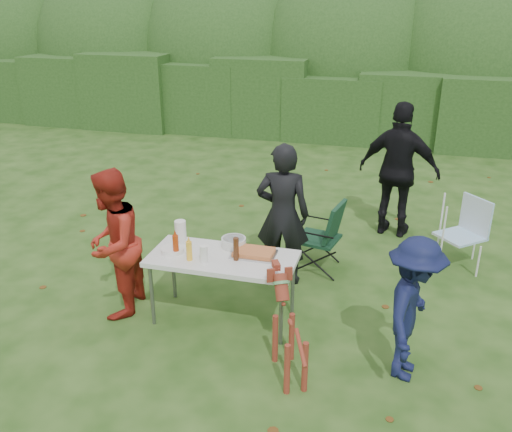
% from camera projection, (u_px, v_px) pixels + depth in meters
% --- Properties ---
extents(ground, '(80.00, 80.00, 0.00)m').
position_uv_depth(ground, '(229.00, 321.00, 5.74)').
color(ground, '#1E4211').
extents(hedge_row, '(22.00, 1.40, 1.70)m').
position_uv_depth(hedge_row, '(333.00, 103.00, 12.55)').
color(hedge_row, '#23471C').
rests_on(hedge_row, ground).
extents(shrub_backdrop, '(20.00, 2.60, 3.20)m').
position_uv_depth(shrub_backdrop, '(343.00, 61.00, 13.68)').
color(shrub_backdrop, '#3D6628').
rests_on(shrub_backdrop, ground).
extents(folding_table, '(1.50, 0.70, 0.74)m').
position_uv_depth(folding_table, '(223.00, 261.00, 5.51)').
color(folding_table, silver).
rests_on(folding_table, ground).
extents(person_cook, '(0.65, 0.46, 1.70)m').
position_uv_depth(person_cook, '(283.00, 215.00, 6.23)').
color(person_cook, black).
rests_on(person_cook, ground).
extents(person_red_jacket, '(0.69, 0.85, 1.61)m').
position_uv_depth(person_red_jacket, '(113.00, 244.00, 5.62)').
color(person_red_jacket, '#A32519').
rests_on(person_red_jacket, ground).
extents(person_black_puffy, '(1.18, 0.69, 1.89)m').
position_uv_depth(person_black_puffy, '(399.00, 171.00, 7.46)').
color(person_black_puffy, black).
rests_on(person_black_puffy, ground).
extents(child, '(0.64, 0.94, 1.35)m').
position_uv_depth(child, '(412.00, 310.00, 4.70)').
color(child, '#10163C').
rests_on(child, ground).
extents(dog, '(0.72, 0.97, 0.86)m').
position_uv_depth(dog, '(290.00, 335.00, 4.76)').
color(dog, maroon).
rests_on(dog, ground).
extents(camping_chair, '(0.67, 0.67, 0.91)m').
position_uv_depth(camping_chair, '(318.00, 235.00, 6.68)').
color(camping_chair, '#143823').
rests_on(camping_chair, ground).
extents(lawn_chair, '(0.74, 0.74, 0.89)m').
position_uv_depth(lawn_chair, '(460.00, 233.00, 6.73)').
color(lawn_chair, '#53A8E2').
rests_on(lawn_chair, ground).
extents(food_tray, '(0.45, 0.30, 0.02)m').
position_uv_depth(food_tray, '(254.00, 254.00, 5.52)').
color(food_tray, '#B7B7BA').
rests_on(food_tray, folding_table).
extents(focaccia_bread, '(0.40, 0.26, 0.04)m').
position_uv_depth(focaccia_bread, '(254.00, 252.00, 5.51)').
color(focaccia_bread, '#CB713B').
rests_on(focaccia_bread, food_tray).
extents(mustard_bottle, '(0.06, 0.06, 0.20)m').
position_uv_depth(mustard_bottle, '(189.00, 251.00, 5.39)').
color(mustard_bottle, yellow).
rests_on(mustard_bottle, folding_table).
extents(ketchup_bottle, '(0.06, 0.06, 0.22)m').
position_uv_depth(ketchup_bottle, '(176.00, 245.00, 5.48)').
color(ketchup_bottle, '#A7330C').
rests_on(ketchup_bottle, folding_table).
extents(beer_bottle, '(0.06, 0.06, 0.24)m').
position_uv_depth(beer_bottle, '(236.00, 249.00, 5.38)').
color(beer_bottle, '#47230F').
rests_on(beer_bottle, folding_table).
extents(paper_towel_roll, '(0.12, 0.12, 0.26)m').
position_uv_depth(paper_towel_roll, '(181.00, 232.00, 5.73)').
color(paper_towel_roll, white).
rests_on(paper_towel_roll, folding_table).
extents(cup_stack, '(0.08, 0.08, 0.18)m').
position_uv_depth(cup_stack, '(204.00, 254.00, 5.34)').
color(cup_stack, white).
rests_on(cup_stack, folding_table).
extents(pasta_bowl, '(0.26, 0.26, 0.10)m').
position_uv_depth(pasta_bowl, '(234.00, 242.00, 5.69)').
color(pasta_bowl, silver).
rests_on(pasta_bowl, folding_table).
extents(plate_stack, '(0.24, 0.24, 0.05)m').
position_uv_depth(plate_stack, '(172.00, 250.00, 5.57)').
color(plate_stack, white).
rests_on(plate_stack, folding_table).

